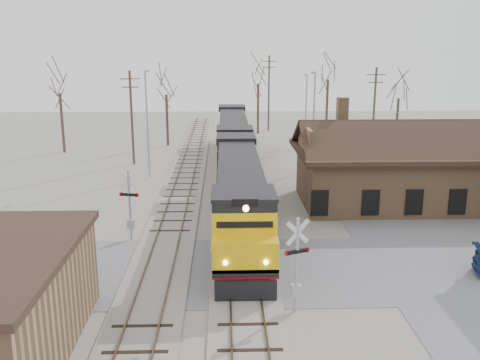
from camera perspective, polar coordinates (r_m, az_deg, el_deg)
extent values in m
plane|color=gray|center=(29.13, 0.31, -9.55)|extent=(140.00, 140.00, 0.00)
cube|color=slate|center=(29.12, 0.31, -9.52)|extent=(60.00, 9.00, 0.03)
cube|color=gray|center=(43.26, -0.40, -1.42)|extent=(3.40, 90.00, 0.12)
cube|color=#473323|center=(43.22, -1.35, -1.29)|extent=(0.08, 90.00, 0.14)
cube|color=#473323|center=(43.25, 0.55, -1.28)|extent=(0.08, 90.00, 0.14)
cube|color=gray|center=(43.39, -6.36, -1.46)|extent=(3.40, 90.00, 0.12)
cube|color=#473323|center=(43.42, -7.30, -1.33)|extent=(0.08, 90.00, 0.14)
cube|color=#473323|center=(43.31, -5.41, -1.32)|extent=(0.08, 90.00, 0.14)
cube|color=#956F4D|center=(41.90, 16.33, 0.21)|extent=(14.00, 8.00, 4.00)
cube|color=black|center=(41.46, 16.53, 3.03)|extent=(15.20, 9.20, 0.30)
cube|color=black|center=(39.15, 17.66, 3.80)|extent=(15.00, 4.71, 2.66)
cube|color=black|center=(43.45, 15.70, 4.92)|extent=(15.00, 4.71, 2.66)
cube|color=#956F4D|center=(41.42, 10.85, 7.14)|extent=(0.80, 0.80, 2.20)
cube|color=black|center=(28.91, 0.31, -8.50)|extent=(2.61, 4.18, 1.04)
cube|color=black|center=(41.75, -0.36, -1.27)|extent=(2.61, 4.18, 1.04)
cube|color=black|center=(35.00, -0.09, -2.93)|extent=(3.13, 20.88, 0.37)
cube|color=maroon|center=(35.07, -0.09, -3.29)|extent=(3.15, 20.88, 0.13)
cube|color=black|center=(35.82, -0.15, 0.16)|extent=(2.71, 15.13, 2.92)
cube|color=black|center=(27.16, 0.39, -4.49)|extent=(3.13, 2.92, 2.92)
cube|color=#E7B30C|center=(25.80, 0.53, -7.63)|extent=(3.13, 1.88, 1.46)
cube|color=black|center=(25.49, 0.62, -11.76)|extent=(2.92, 0.25, 1.04)
cylinder|color=#FFF2CC|center=(24.08, 0.63, -3.06)|extent=(0.29, 0.10, 0.29)
cube|color=black|center=(49.31, -0.58, 1.16)|extent=(2.61, 4.18, 1.04)
cube|color=black|center=(62.60, -0.84, 3.98)|extent=(2.61, 4.18, 1.04)
cube|color=black|center=(55.77, -0.73, 3.57)|extent=(3.13, 20.88, 0.37)
cube|color=maroon|center=(55.82, -0.72, 3.34)|extent=(3.15, 20.88, 0.13)
cube|color=black|center=(56.79, -0.75, 5.42)|extent=(2.71, 15.13, 2.92)
cube|color=black|center=(47.89, -0.56, 3.76)|extent=(3.13, 2.92, 2.92)
cube|color=black|center=(46.32, -0.51, 2.28)|extent=(3.13, 1.88, 1.46)
cube|color=black|center=(45.66, -0.48, 0.09)|extent=(2.92, 0.25, 1.04)
cylinder|color=#A5A8AD|center=(24.21, 6.08, -9.04)|extent=(0.16, 0.16, 4.43)
cube|color=silver|center=(23.64, 6.18, -5.58)|extent=(1.09, 0.47, 1.16)
cube|color=silver|center=(23.64, 6.18, -5.58)|extent=(1.09, 0.47, 1.16)
cube|color=black|center=(23.95, 6.12, -7.58)|extent=(0.98, 0.51, 0.17)
cylinder|color=#B20C0C|center=(23.72, 5.07, -7.77)|extent=(0.28, 0.17, 0.27)
cylinder|color=#B20C0C|center=(24.19, 7.15, -7.38)|extent=(0.28, 0.17, 0.27)
cube|color=#A5A8AD|center=(24.71, 6.00, -11.64)|extent=(0.44, 0.33, 0.55)
cylinder|color=#A5A8AD|center=(33.40, -11.69, -2.63)|extent=(0.16, 0.16, 4.44)
cube|color=silver|center=(32.99, -11.83, -0.05)|extent=(1.14, 0.29, 1.16)
cube|color=silver|center=(32.99, -11.83, -0.05)|extent=(1.14, 0.29, 1.16)
cube|color=black|center=(33.22, -11.75, -1.54)|extent=(1.01, 0.36, 0.17)
cylinder|color=#B20C0C|center=(33.03, -10.95, -1.58)|extent=(0.28, 0.14, 0.27)
cylinder|color=#B20C0C|center=(33.41, -12.54, -1.49)|extent=(0.28, 0.14, 0.27)
cube|color=#A5A8AD|center=(33.77, -11.59, -4.62)|extent=(0.44, 0.33, 0.55)
cylinder|color=#A5A8AD|center=(48.30, -9.87, 5.78)|extent=(0.18, 0.18, 9.61)
cylinder|color=#A5A8AD|center=(48.74, -9.96, 11.41)|extent=(0.12, 1.80, 0.12)
cube|color=#A5A8AD|center=(49.54, -9.82, 11.34)|extent=(0.25, 0.50, 0.12)
cylinder|color=#A5A8AD|center=(51.39, 7.85, 6.19)|extent=(0.18, 0.18, 9.32)
cylinder|color=#A5A8AD|center=(51.85, 7.86, 11.33)|extent=(0.12, 1.80, 0.12)
cube|color=#A5A8AD|center=(52.64, 7.71, 11.27)|extent=(0.25, 0.50, 0.12)
cylinder|color=#A5A8AD|center=(61.88, 7.04, 7.22)|extent=(0.18, 0.18, 8.55)
cylinder|color=#A5A8AD|center=(62.41, 7.04, 11.12)|extent=(0.12, 1.80, 0.12)
cube|color=#A5A8AD|center=(63.20, 6.92, 11.07)|extent=(0.25, 0.50, 0.12)
cylinder|color=#382D23|center=(54.39, -11.47, 6.48)|extent=(0.24, 0.24, 9.30)
cube|color=#382D23|center=(54.02, -11.68, 10.52)|extent=(2.00, 0.10, 0.10)
cube|color=#382D23|center=(54.08, -11.63, 9.68)|extent=(1.60, 0.10, 0.10)
cylinder|color=#382D23|center=(74.93, 3.09, 9.20)|extent=(0.24, 0.24, 10.31)
cube|color=#382D23|center=(74.68, 3.13, 12.53)|extent=(2.00, 0.10, 0.10)
cube|color=#382D23|center=(74.70, 3.13, 11.91)|extent=(1.60, 0.10, 0.10)
cylinder|color=#382D23|center=(60.33, 14.09, 7.13)|extent=(0.24, 0.24, 9.41)
cube|color=#382D23|center=(60.00, 14.32, 10.83)|extent=(2.00, 0.10, 0.10)
cube|color=#382D23|center=(60.05, 14.27, 10.07)|extent=(1.60, 0.10, 0.10)
cylinder|color=#382D23|center=(62.65, -18.43, 5.77)|extent=(0.32, 0.32, 6.58)
cylinder|color=#382D23|center=(64.28, -7.78, 6.33)|extent=(0.32, 0.32, 6.05)
cylinder|color=#382D23|center=(72.51, 1.94, 7.60)|extent=(0.32, 0.32, 6.69)
cylinder|color=#382D23|center=(68.56, 9.24, 7.40)|extent=(0.32, 0.32, 7.54)
cylinder|color=#382D23|center=(67.34, 16.39, 6.02)|extent=(0.32, 0.32, 5.54)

